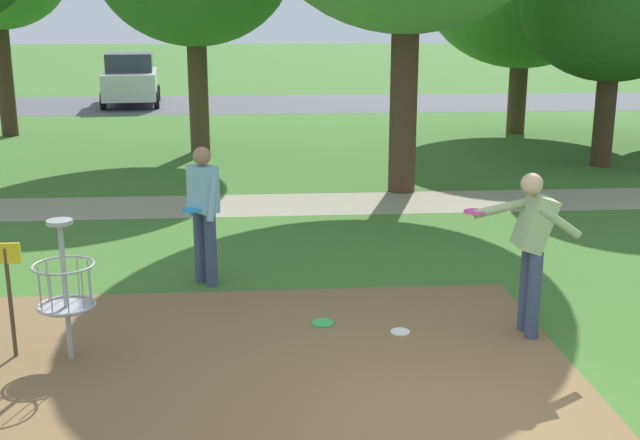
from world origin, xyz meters
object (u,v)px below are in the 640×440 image
(frisbee_scattered_b, at_px, (323,323))
(parked_car_leftmost, at_px, (131,79))
(frisbee_far_left, at_px, (400,332))
(tree_far_right, at_px, (615,3))
(player_foreground_watching, at_px, (532,243))
(player_throwing, at_px, (204,208))
(disc_golf_basket, at_px, (59,285))

(frisbee_scattered_b, distance_m, parked_car_leftmost, 21.88)
(frisbee_far_left, bearing_deg, frisbee_scattered_b, 159.06)
(frisbee_scattered_b, distance_m, tree_far_right, 11.43)
(player_foreground_watching, relative_size, player_throwing, 1.00)
(disc_golf_basket, height_order, parked_car_leftmost, parked_car_leftmost)
(parked_car_leftmost, bearing_deg, disc_golf_basket, -83.09)
(player_throwing, bearing_deg, frisbee_far_left, -39.00)
(tree_far_right, xyz_separation_m, parked_car_leftmost, (-11.98, 12.68, -2.52))
(disc_golf_basket, height_order, frisbee_scattered_b, disc_golf_basket)
(frisbee_scattered_b, relative_size, tree_far_right, 0.05)
(disc_golf_basket, distance_m, player_foreground_watching, 4.67)
(player_foreground_watching, xyz_separation_m, frisbee_far_left, (-1.30, 0.12, -0.98))
(tree_far_right, distance_m, parked_car_leftmost, 17.62)
(disc_golf_basket, distance_m, tree_far_right, 13.39)
(disc_golf_basket, distance_m, player_throwing, 2.44)
(frisbee_scattered_b, bearing_deg, disc_golf_basket, -165.22)
(frisbee_scattered_b, bearing_deg, frisbee_far_left, -20.94)
(disc_golf_basket, xyz_separation_m, frisbee_far_left, (3.35, 0.37, -0.74))
(disc_golf_basket, relative_size, player_throwing, 0.81)
(player_throwing, bearing_deg, tree_far_right, 41.41)
(player_foreground_watching, relative_size, parked_car_leftmost, 0.39)
(parked_car_leftmost, bearing_deg, frisbee_far_left, -74.41)
(player_foreground_watching, height_order, frisbee_far_left, player_foreground_watching)
(player_throwing, distance_m, frisbee_far_left, 2.89)
(frisbee_far_left, distance_m, frisbee_scattered_b, 0.85)
(tree_far_right, bearing_deg, frisbee_scattered_b, -128.34)
(disc_golf_basket, relative_size, frisbee_far_left, 6.86)
(frisbee_far_left, xyz_separation_m, parked_car_leftmost, (-6.01, 21.53, 0.91))
(player_foreground_watching, height_order, parked_car_leftmost, parked_car_leftmost)
(frisbee_scattered_b, xyz_separation_m, parked_car_leftmost, (-5.22, 21.23, 0.91))
(player_throwing, xyz_separation_m, frisbee_far_left, (2.12, -1.72, -0.96))
(player_foreground_watching, xyz_separation_m, player_throwing, (-3.42, 1.83, -0.02))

